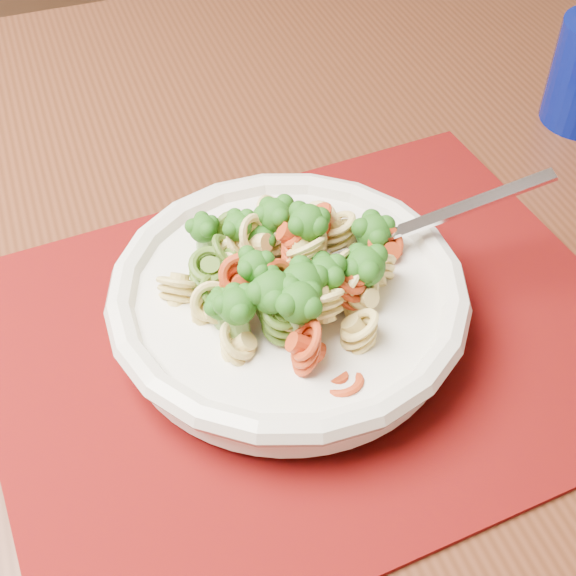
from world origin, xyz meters
name	(u,v)px	position (x,y,z in m)	size (l,w,h in m)	color
dining_table	(212,373)	(0.65, -0.46, 0.64)	(1.64, 1.17, 0.73)	#512816
placemat	(312,338)	(0.70, -0.53, 0.73)	(0.44, 0.34, 0.00)	#640D04
pasta_bowl	(288,299)	(0.69, -0.51, 0.76)	(0.25, 0.25, 0.05)	silver
pasta_broccoli_heap	(288,282)	(0.69, -0.51, 0.78)	(0.21, 0.21, 0.06)	#DCC06D
fork	(366,244)	(0.76, -0.50, 0.78)	(0.19, 0.02, 0.01)	silver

